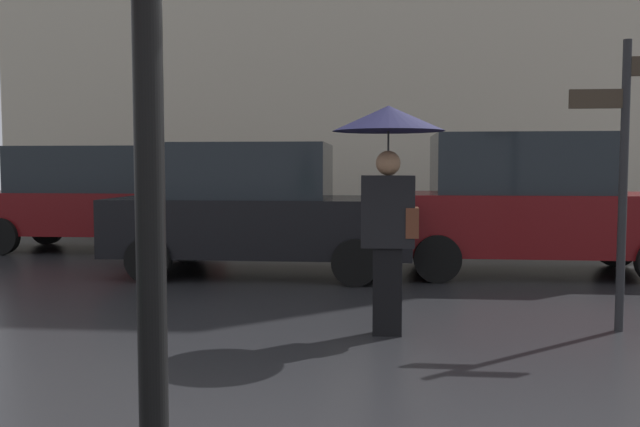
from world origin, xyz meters
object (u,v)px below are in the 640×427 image
Objects in this scene: parked_car_left at (94,198)px; parked_car_distant at (529,204)px; parked_car_right at (258,208)px; pedestrian_with_umbrella at (389,157)px; street_signpost at (625,155)px.

parked_car_distant reaches higher than parked_car_left.
parked_car_left is at bearing 164.72° from parked_car_distant.
parked_car_distant reaches higher than parked_car_right.
parked_car_right is 4.00m from parked_car_distant.
parked_car_left is 4.35m from parked_car_right.
pedestrian_with_umbrella is at bearing -53.15° from parked_car_right.
street_signpost is (4.12, -3.16, 0.72)m from parked_car_right.
parked_car_left is 7.87m from parked_car_distant.
pedestrian_with_umbrella is 0.77× the size of street_signpost.
parked_car_distant is at bearing -15.50° from parked_car_left.
street_signpost is at bearing -35.75° from parked_car_left.
pedestrian_with_umbrella is 2.26m from street_signpost.
parked_car_right is at bearing -174.96° from parked_car_distant.
parked_car_right is 5.24m from street_signpost.
pedestrian_with_umbrella reaches higher than parked_car_left.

